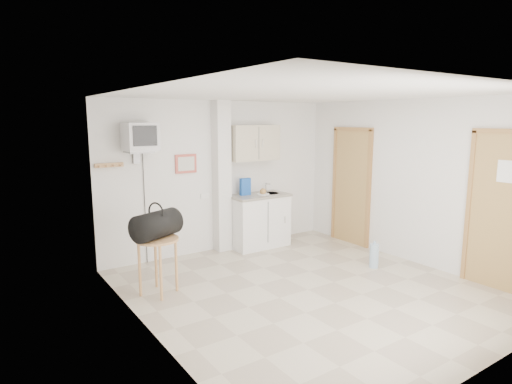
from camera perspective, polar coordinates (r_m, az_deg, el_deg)
ground at (r=5.76m, az=6.94°, el=-12.80°), size 4.50×4.50×0.00m
room_envelope at (r=5.59m, az=8.51°, el=2.81°), size 4.24×4.54×2.55m
kitchenette at (r=7.40m, az=0.19°, el=-1.18°), size 1.03×0.58×2.10m
crt_television at (r=6.36m, az=-15.21°, el=6.99°), size 0.44×0.45×2.15m
round_table at (r=5.55m, az=-13.01°, el=-7.25°), size 0.54×0.54×0.73m
duffel_bag at (r=5.47m, az=-13.13°, el=-4.27°), size 0.70×0.56×0.46m
water_bottle at (r=6.70m, az=15.47°, el=-8.18°), size 0.14×0.14×0.41m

